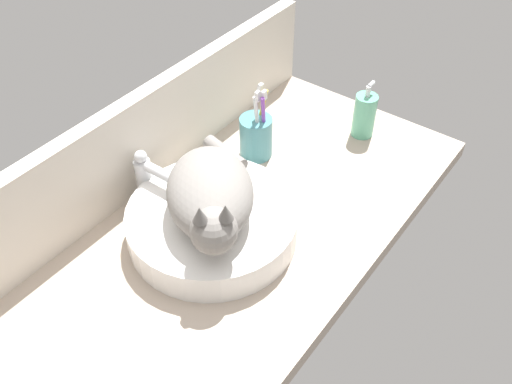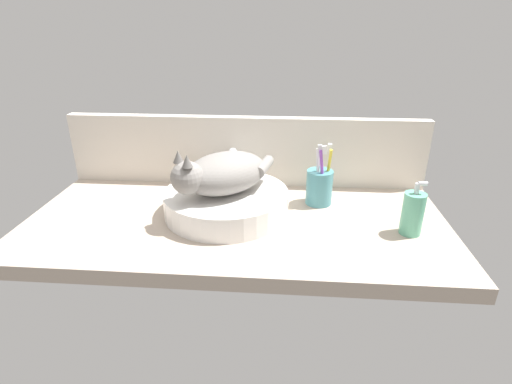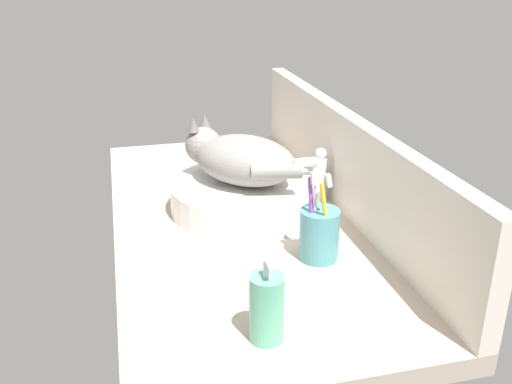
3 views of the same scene
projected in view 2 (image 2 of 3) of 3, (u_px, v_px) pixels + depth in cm
name	position (u px, v px, depth cm)	size (l,w,h in cm)	color
ground_plane	(236.00, 224.00, 112.93)	(116.58, 55.85, 4.00)	#B2A08E
backsplash_panel	(245.00, 151.00, 131.43)	(116.58, 3.60, 22.52)	silver
sink_basin	(226.00, 202.00, 113.47)	(35.12, 35.12, 6.80)	white
cat	(221.00, 173.00, 108.93)	(29.81, 29.58, 14.00)	gray
faucet	(233.00, 168.00, 127.86)	(3.60, 11.82, 13.60)	silver
soap_dispenser	(413.00, 213.00, 101.74)	(5.51, 5.51, 14.55)	#60B793
toothbrush_cup	(319.00, 186.00, 118.60)	(7.79, 7.79, 18.68)	teal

